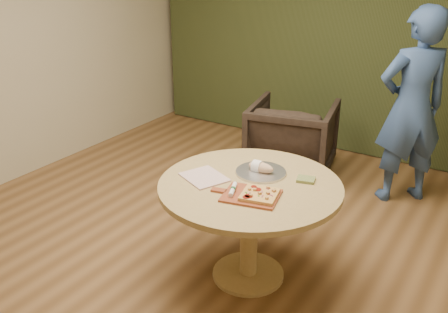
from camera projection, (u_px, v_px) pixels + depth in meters
room_shell at (192, 87)px, 3.16m from camera, size 5.04×6.04×2.84m
curtain at (349, 27)px, 5.41m from camera, size 4.80×0.14×2.78m
pedestal_table at (250, 202)px, 3.41m from camera, size 1.25×1.25×0.75m
pizza_paddle at (250, 195)px, 3.18m from camera, size 0.47×0.35×0.01m
flatbread_pizza at (259, 194)px, 3.15m from camera, size 0.26×0.26×0.04m
cutlery_roll at (233, 189)px, 3.21m from camera, size 0.09×0.19×0.03m
newspaper at (204, 177)px, 3.44m from camera, size 0.38×0.35×0.01m
serving_tray at (261, 172)px, 3.51m from camera, size 0.36×0.36×0.02m
bread_roll at (260, 167)px, 3.50m from camera, size 0.19×0.09×0.09m
green_packet at (306, 180)px, 3.39m from camera, size 0.14×0.13×0.02m
armchair at (292, 135)px, 5.14m from camera, size 0.97×0.93×0.85m
person_standing at (411, 108)px, 4.43m from camera, size 0.77×0.76×1.79m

